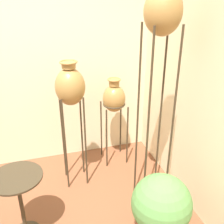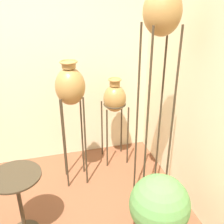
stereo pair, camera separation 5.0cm
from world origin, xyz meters
The scene contains 6 objects.
wall_back centered at (0.00, 1.73, 1.35)m, with size 7.39×0.06×2.70m.
vase_stand_tall centered at (1.31, 0.54, 1.90)m, with size 0.32×0.32×2.23m.
vase_stand_medium centered at (0.59, 1.10, 1.18)m, with size 0.32×0.32×1.47m.
vase_stand_short centered at (1.16, 1.39, 0.88)m, with size 0.30×0.30×1.15m.
side_table centered at (0.00, 0.45, 0.49)m, with size 0.45×0.45×0.68m.
potted_plant centered at (1.16, 0.01, 0.42)m, with size 0.52×0.52×0.72m.
Camera 2 is at (0.32, -1.51, 2.11)m, focal length 42.00 mm.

